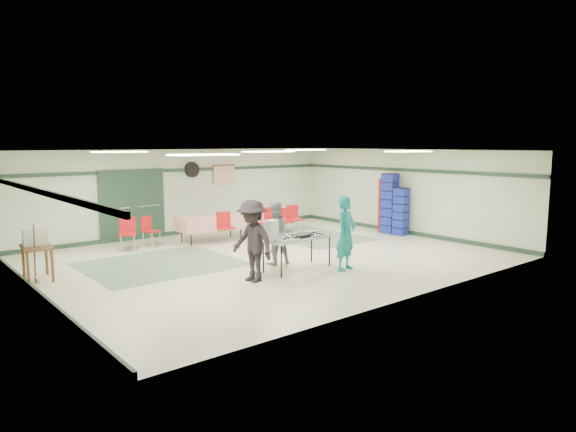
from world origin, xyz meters
TOP-DOWN VIEW (x-y plane):
  - floor at (0.00, 0.00)m, footprint 11.00×11.00m
  - ceiling at (0.00, 0.00)m, footprint 11.00×11.00m
  - wall_back at (0.00, 4.50)m, footprint 11.00×0.00m
  - wall_front at (0.00, -4.50)m, footprint 11.00×0.00m
  - wall_left at (-5.50, 0.00)m, footprint 0.00×9.00m
  - wall_right at (5.50, 0.00)m, footprint 0.00×9.00m
  - trim_back at (0.00, 4.47)m, footprint 11.00×0.06m
  - baseboard_back at (0.00, 4.47)m, footprint 11.00×0.06m
  - trim_left at (-5.47, 0.00)m, footprint 0.06×9.00m
  - baseboard_left at (-5.47, 0.00)m, footprint 0.06×9.00m
  - trim_right at (5.47, 0.00)m, footprint 0.06×9.00m
  - baseboard_right at (5.47, 0.00)m, footprint 0.06×9.00m
  - green_patch_a at (-2.50, 1.00)m, footprint 3.50×3.00m
  - green_patch_b at (2.80, 1.50)m, footprint 2.50×3.50m
  - double_door_left at (-2.20, 4.44)m, footprint 0.90×0.06m
  - double_door_right at (-1.25, 4.44)m, footprint 0.90×0.06m
  - door_frame at (-1.73, 4.42)m, footprint 2.00×0.03m
  - wall_fan at (0.30, 4.44)m, footprint 0.50×0.10m
  - scroll_banner at (1.50, 4.44)m, footprint 0.80×0.02m
  - serving_table at (-0.29, -1.48)m, footprint 1.86×0.87m
  - sheet_tray_right at (0.22, -1.53)m, footprint 0.66×0.52m
  - sheet_tray_mid at (-0.32, -1.36)m, footprint 0.57×0.45m
  - sheet_tray_left at (-0.77, -1.61)m, footprint 0.59×0.47m
  - baking_pan at (-0.22, -1.55)m, footprint 0.53×0.36m
  - foam_box_stack at (-1.03, -1.46)m, footprint 0.27×0.25m
  - volunteer_teal at (0.55, -2.20)m, footprint 0.71×0.56m
  - volunteer_grey at (-0.36, -0.73)m, footprint 0.86×0.73m
  - volunteer_dark at (-1.68, -1.66)m, footprint 0.76×1.18m
  - dining_table_a at (2.17, 2.75)m, footprint 1.87×0.99m
  - dining_table_b at (-0.03, 2.75)m, footprint 1.99×1.00m
  - chair_a at (2.30, 2.19)m, footprint 0.42×0.42m
  - chair_b at (1.58, 2.19)m, footprint 0.56×0.56m
  - chair_c at (2.68, 2.19)m, footprint 0.51×0.51m
  - chair_d at (0.08, 2.19)m, footprint 0.50×0.50m
  - chair_loose_a at (-1.77, 3.23)m, footprint 0.53×0.53m
  - chair_loose_b at (-2.48, 3.03)m, footprint 0.56×0.56m
  - crate_stack_blue_a at (5.15, -0.14)m, footprint 0.43×0.43m
  - crate_stack_red at (5.15, 0.44)m, footprint 0.40×0.40m
  - crate_stack_blue_b at (5.15, 0.33)m, footprint 0.48×0.48m
  - printer_table at (-5.15, 1.34)m, footprint 0.66×0.94m
  - office_printer at (-5.15, 1.43)m, footprint 0.50×0.45m
  - broom at (-5.23, 1.18)m, footprint 0.03×0.20m

SIDE VIEW (x-z plane):
  - floor at x=0.00m, z-range 0.00..0.00m
  - green_patch_a at x=-2.50m, z-range 0.00..0.01m
  - green_patch_b at x=2.80m, z-range 0.00..0.01m
  - baseboard_back at x=0.00m, z-range 0.00..0.12m
  - baseboard_left at x=-5.47m, z-range 0.00..0.12m
  - baseboard_right at x=5.47m, z-range 0.00..0.12m
  - chair_loose_a at x=-1.77m, z-range 0.10..0.95m
  - chair_a at x=2.30m, z-range 0.10..0.96m
  - chair_loose_b at x=-2.48m, z-range 0.10..1.01m
  - chair_c at x=2.68m, z-range 0.10..1.03m
  - chair_d at x=0.08m, z-range 0.11..1.03m
  - dining_table_a at x=2.17m, z-range 0.19..0.95m
  - dining_table_b at x=-0.03m, z-range 0.19..0.95m
  - chair_b at x=1.58m, z-range 0.11..1.04m
  - broom at x=-5.23m, z-range 0.03..1.24m
  - printer_table at x=-5.15m, z-range 0.27..1.01m
  - serving_table at x=-0.29m, z-range 0.34..1.10m
  - crate_stack_blue_a at x=5.15m, z-range 0.00..1.50m
  - volunteer_grey at x=-0.36m, z-range 0.00..1.53m
  - sheet_tray_right at x=0.22m, z-range 0.76..0.78m
  - sheet_tray_mid at x=-0.32m, z-range 0.76..0.78m
  - sheet_tray_left at x=-0.77m, z-range 0.76..0.78m
  - baking_pan at x=-0.22m, z-range 0.76..0.84m
  - volunteer_teal at x=0.55m, z-range 0.00..1.70m
  - volunteer_dark at x=-1.68m, z-range 0.00..1.73m
  - crate_stack_red at x=5.15m, z-range 0.00..1.75m
  - office_printer at x=-5.15m, z-range 0.75..1.11m
  - crate_stack_blue_b at x=5.15m, z-range 0.00..1.93m
  - foam_box_stack at x=-1.03m, z-range 0.76..1.22m
  - double_door_left at x=-2.20m, z-range 0.00..2.10m
  - double_door_right at x=-1.25m, z-range 0.00..2.10m
  - door_frame at x=-1.73m, z-range -0.02..2.12m
  - wall_back at x=0.00m, z-range -4.15..6.85m
  - wall_front at x=0.00m, z-range -4.15..6.85m
  - wall_left at x=-5.50m, z-range -3.15..5.85m
  - wall_right at x=5.50m, z-range -3.15..5.85m
  - scroll_banner at x=1.50m, z-range 1.55..2.15m
  - trim_back at x=0.00m, z-range 2.00..2.10m
  - trim_left at x=-5.47m, z-range 2.00..2.10m
  - trim_right at x=5.47m, z-range 2.00..2.10m
  - wall_fan at x=0.30m, z-range 1.80..2.30m
  - ceiling at x=0.00m, z-range 2.70..2.70m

